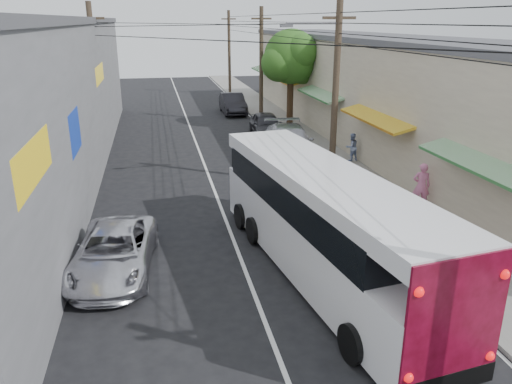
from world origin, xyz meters
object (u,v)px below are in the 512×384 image
parked_suv (289,143)px  parked_car_mid (266,125)px  jeepney (114,252)px  coach_bus (321,221)px  pedestrian_near (421,186)px  pedestrian_far (352,147)px  parked_car_far (233,103)px

parked_suv → parked_car_mid: size_ratio=1.35×
jeepney → coach_bus: bearing=-6.0°
coach_bus → parked_car_mid: (2.47, 18.22, -0.89)m
parked_suv → pedestrian_near: (3.00, -8.51, 0.16)m
parked_car_mid → pedestrian_far: bearing=-64.3°
coach_bus → parked_car_mid: bearing=74.3°
coach_bus → parked_car_mid: coach_bus is taller
pedestrian_near → pedestrian_far: (0.00, 7.12, -0.19)m
coach_bus → pedestrian_far: size_ratio=7.74×
coach_bus → jeepney: size_ratio=2.35×
coach_bus → pedestrian_near: (5.47, 4.09, -0.62)m
coach_bus → pedestrian_far: (5.47, 11.21, -0.80)m
jeepney → pedestrian_near: pedestrian_near is taller
parked_suv → parked_car_mid: (0.00, 5.61, -0.12)m
parked_car_mid → coach_bus: bearing=-95.2°
parked_car_far → pedestrian_near: bearing=-80.5°
jeepney → parked_car_mid: bearing=69.6°
coach_bus → jeepney: coach_bus is taller
jeepney → pedestrian_far: bearing=47.1°
coach_bus → pedestrian_near: coach_bus is taller
coach_bus → parked_car_far: coach_bus is taller
jeepney → parked_car_far: (7.60, 25.69, 0.13)m
coach_bus → parked_suv: size_ratio=1.86×
parked_car_mid → pedestrian_near: 14.44m
parked_suv → jeepney: bearing=-120.1°
parked_car_far → pedestrian_near: 23.15m
parked_suv → parked_car_far: size_ratio=1.25×
parked_suv → parked_car_mid: parked_suv is taller
parked_car_mid → pedestrian_near: size_ratio=2.44×
jeepney → pedestrian_near: (11.40, 2.85, 0.37)m
jeepney → parked_car_far: 26.79m
parked_car_far → pedestrian_near: (3.80, -22.84, 0.24)m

